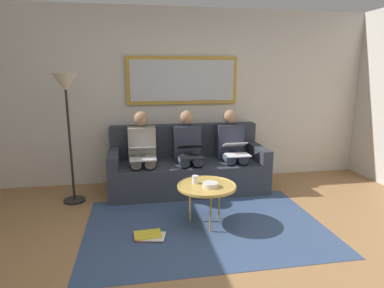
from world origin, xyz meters
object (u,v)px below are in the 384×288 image
(person_left, at_px, (231,147))
(standing_lamp, at_px, (66,97))
(person_middle, at_px, (188,149))
(laptop_black, at_px, (191,151))
(cup, at_px, (195,180))
(framed_mirror, at_px, (183,80))
(laptop_white, at_px, (236,149))
(couch, at_px, (187,167))
(bowl, at_px, (210,185))
(laptop_silver, at_px, (143,153))
(coffee_table, at_px, (207,186))
(person_right, at_px, (142,150))
(magazine_stack, at_px, (150,236))

(person_left, distance_m, standing_lamp, 2.33)
(person_middle, distance_m, laptop_black, 0.23)
(laptop_black, bearing_deg, standing_lamp, -1.21)
(cup, bearing_deg, framed_mirror, -93.35)
(cup, bearing_deg, laptop_white, -131.21)
(person_middle, bearing_deg, couch, -90.00)
(person_middle, bearing_deg, person_left, 180.00)
(bowl, height_order, laptop_silver, laptop_silver)
(couch, height_order, coffee_table, couch)
(person_right, bearing_deg, person_middle, 180.00)
(cup, relative_size, laptop_silver, 0.25)
(coffee_table, height_order, laptop_silver, laptop_silver)
(couch, bearing_deg, framed_mirror, -90.00)
(framed_mirror, height_order, bowl, framed_mirror)
(laptop_white, bearing_deg, couch, -25.08)
(cup, relative_size, person_middle, 0.08)
(person_middle, xyz_separation_m, standing_lamp, (1.55, 0.20, 0.76))
(laptop_black, relative_size, standing_lamp, 0.22)
(laptop_white, xyz_separation_m, person_middle, (0.64, -0.23, -0.02))
(laptop_black, bearing_deg, couch, -90.00)
(person_middle, bearing_deg, laptop_silver, 20.21)
(coffee_table, xyz_separation_m, standing_lamp, (1.57, -0.95, 0.93))
(bowl, distance_m, laptop_black, 0.99)
(person_left, xyz_separation_m, person_right, (1.28, 0.00, 0.00))
(magazine_stack, relative_size, standing_lamp, 0.20)
(framed_mirror, height_order, standing_lamp, framed_mirror)
(coffee_table, xyz_separation_m, person_left, (-0.62, -1.15, 0.16))
(person_right, bearing_deg, magazine_stack, 90.90)
(person_left, xyz_separation_m, laptop_black, (0.64, 0.23, 0.02))
(person_middle, distance_m, laptop_silver, 0.68)
(bowl, bearing_deg, person_right, -60.32)
(couch, distance_m, person_middle, 0.31)
(framed_mirror, distance_m, bowl, 1.98)
(couch, relative_size, person_middle, 1.93)
(laptop_silver, bearing_deg, person_middle, -159.79)
(laptop_black, xyz_separation_m, laptop_silver, (0.64, 0.00, -0.00))
(bowl, distance_m, laptop_white, 1.15)
(cup, bearing_deg, magazine_stack, 28.75)
(coffee_table, height_order, person_middle, person_middle)
(bowl, xyz_separation_m, laptop_black, (0.05, -0.98, 0.14))
(standing_lamp, bearing_deg, bowl, 147.72)
(couch, bearing_deg, coffee_table, 91.14)
(bowl, height_order, person_middle, person_middle)
(couch, xyz_separation_m, laptop_white, (-0.64, 0.30, 0.32))
(magazine_stack, bearing_deg, person_left, -132.92)
(bowl, xyz_separation_m, person_middle, (0.05, -1.21, 0.13))
(standing_lamp, bearing_deg, magazine_stack, 128.88)
(couch, distance_m, laptop_white, 0.77)
(cup, distance_m, laptop_white, 1.11)
(couch, xyz_separation_m, magazine_stack, (0.62, 1.42, -0.29))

